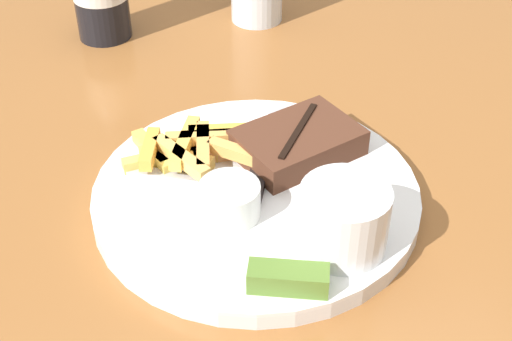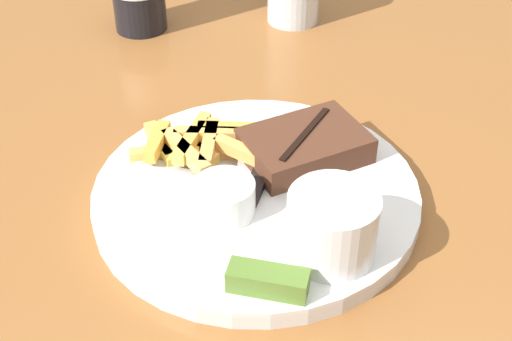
{
  "view_description": "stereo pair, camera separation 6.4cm",
  "coord_description": "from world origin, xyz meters",
  "views": [
    {
      "loc": [
        -0.1,
        -0.49,
        1.16
      ],
      "look_at": [
        0.0,
        0.0,
        0.76
      ],
      "focal_mm": 50.0,
      "sensor_mm": 36.0,
      "label": 1
    },
    {
      "loc": [
        -0.04,
        -0.5,
        1.16
      ],
      "look_at": [
        0.0,
        0.0,
        0.76
      ],
      "focal_mm": 50.0,
      "sensor_mm": 36.0,
      "label": 2
    }
  ],
  "objects": [
    {
      "name": "coleslaw_cup",
      "position": [
        0.05,
        -0.09,
        0.78
      ],
      "size": [
        0.07,
        0.07,
        0.06
      ],
      "color": "white",
      "rests_on": "dinner_plate"
    },
    {
      "name": "fork_utensil",
      "position": [
        -0.07,
        0.03,
        0.75
      ],
      "size": [
        0.13,
        0.06,
        0.0
      ],
      "rotation": [
        0.0,
        0.0,
        5.88
      ],
      "color": "#B7B7BC",
      "rests_on": "dinner_plate"
    },
    {
      "name": "knife_utensil",
      "position": [
        0.02,
        0.03,
        0.75
      ],
      "size": [
        0.07,
        0.16,
        0.01
      ],
      "rotation": [
        0.0,
        0.0,
        1.22
      ],
      "color": "#B7B7BC",
      "rests_on": "dinner_plate"
    },
    {
      "name": "dipping_sauce_cup",
      "position": [
        -0.03,
        -0.03,
        0.76
      ],
      "size": [
        0.05,
        0.05,
        0.03
      ],
      "color": "silver",
      "rests_on": "dinner_plate"
    },
    {
      "name": "pickle_spear",
      "position": [
        0.0,
        -0.12,
        0.75
      ],
      "size": [
        0.07,
        0.04,
        0.02
      ],
      "color": "#567A2D",
      "rests_on": "dinner_plate"
    },
    {
      "name": "dinner_plate",
      "position": [
        0.0,
        0.0,
        0.74
      ],
      "size": [
        0.3,
        0.3,
        0.02
      ],
      "color": "white",
      "rests_on": "dining_table"
    },
    {
      "name": "dining_table",
      "position": [
        0.0,
        0.0,
        0.67
      ],
      "size": [
        1.52,
        1.4,
        0.73
      ],
      "color": "#935B2D",
      "rests_on": "ground_plane"
    },
    {
      "name": "steak_portion",
      "position": [
        0.05,
        0.04,
        0.76
      ],
      "size": [
        0.13,
        0.12,
        0.03
      ],
      "color": "#512D1E",
      "rests_on": "dinner_plate"
    },
    {
      "name": "fries_pile",
      "position": [
        -0.05,
        0.06,
        0.76
      ],
      "size": [
        0.13,
        0.1,
        0.02
      ],
      "color": "#EEBC4D",
      "rests_on": "dinner_plate"
    }
  ]
}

